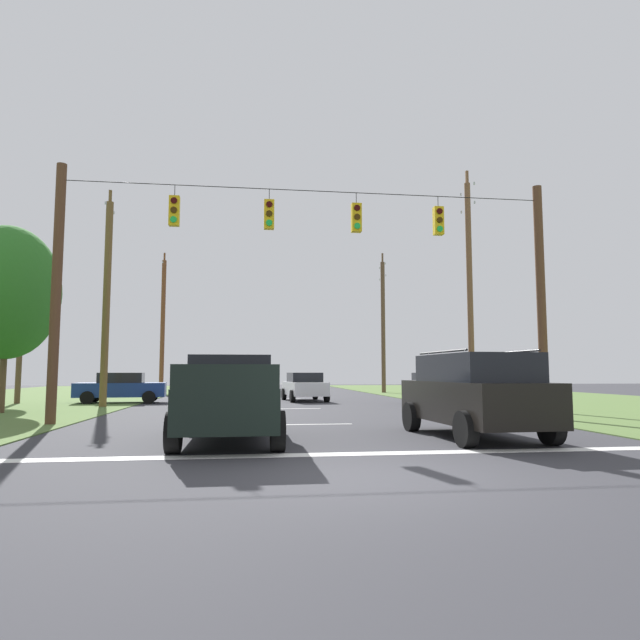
{
  "coord_description": "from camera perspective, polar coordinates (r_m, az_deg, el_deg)",
  "views": [
    {
      "loc": [
        -1.92,
        -8.1,
        1.56
      ],
      "look_at": [
        0.3,
        8.52,
        3.15
      ],
      "focal_mm": 30.9,
      "sensor_mm": 36.0,
      "label": 1
    }
  ],
  "objects": [
    {
      "name": "shoulder_grass_right",
      "position": [
        28.69,
        28.9,
        -7.82
      ],
      "size": [
        16.0,
        80.0,
        0.03
      ],
      "primitive_type": "cube",
      "color": "#536F36",
      "rests_on": "ground"
    },
    {
      "name": "stop_bar_stripe",
      "position": [
        10.78,
        2.81,
        -13.69
      ],
      "size": [
        13.34,
        0.45,
        0.01
      ],
      "primitive_type": "cube",
      "color": "white",
      "rests_on": "ground"
    },
    {
      "name": "tree_roadside_far_right",
      "position": [
        31.03,
        -28.42,
        2.92
      ],
      "size": [
        2.6,
        2.6,
        8.11
      ],
      "color": "brown",
      "rests_on": "ground"
    },
    {
      "name": "suv_black",
      "position": [
        13.78,
        15.64,
        -7.28
      ],
      "size": [
        2.41,
        4.89,
        2.05
      ],
      "color": "black",
      "rests_on": "ground"
    },
    {
      "name": "utility_pole_mid_right",
      "position": [
        26.9,
        15.25,
        3.45
      ],
      "size": [
        0.27,
        1.7,
        11.19
      ],
      "color": "brown",
      "rests_on": "ground"
    },
    {
      "name": "lane_dash_1",
      "position": [
        23.73,
        -2.98,
        -9.15
      ],
      "size": [
        2.5,
        0.15,
        0.01
      ],
      "primitive_type": "cube",
      "rotation": [
        0.0,
        0.0,
        1.57
      ],
      "color": "white",
      "rests_on": "ground"
    },
    {
      "name": "lane_dash_0",
      "position": [
        16.68,
        -0.98,
        -10.75
      ],
      "size": [
        2.5,
        0.15,
        0.01
      ],
      "primitive_type": "cube",
      "rotation": [
        0.0,
        0.0,
        1.57
      ],
      "color": "white",
      "rests_on": "ground"
    },
    {
      "name": "distant_car_oncoming",
      "position": [
        27.2,
        11.76,
        -6.91
      ],
      "size": [
        2.06,
        4.32,
        1.52
      ],
      "color": "slate",
      "rests_on": "ground"
    },
    {
      "name": "tree_roadside_right",
      "position": [
        24.28,
        -29.66,
        2.52
      ],
      "size": [
        3.84,
        3.84,
        7.19
      ],
      "color": "brown",
      "rests_on": "ground"
    },
    {
      "name": "pickup_truck",
      "position": [
        12.93,
        -9.35,
        -7.96
      ],
      "size": [
        2.28,
        5.4,
        1.95
      ],
      "color": "black",
      "rests_on": "ground"
    },
    {
      "name": "distant_car_far_parked",
      "position": [
        29.48,
        -19.9,
        -6.58
      ],
      "size": [
        4.44,
        2.31,
        1.52
      ],
      "color": "navy",
      "rests_on": "ground"
    },
    {
      "name": "ground_plane",
      "position": [
        8.47,
        5.84,
        -15.98
      ],
      "size": [
        120.0,
        120.0,
        0.0
      ],
      "primitive_type": "plane",
      "color": "#333338"
    },
    {
      "name": "overhead_signal_span",
      "position": [
        17.68,
        -0.77,
        4.03
      ],
      "size": [
        15.89,
        0.31,
        7.94
      ],
      "color": "brown",
      "rests_on": "ground"
    },
    {
      "name": "utility_pole_far_left",
      "position": [
        42.27,
        -15.98,
        -0.44
      ],
      "size": [
        0.32,
        1.65,
        10.43
      ],
      "color": "brown",
      "rests_on": "ground"
    },
    {
      "name": "utility_pole_mid_left",
      "position": [
        26.55,
        -21.24,
        1.93
      ],
      "size": [
        0.32,
        1.61,
        9.86
      ],
      "color": "brown",
      "rests_on": "ground"
    },
    {
      "name": "utility_pole_far_right",
      "position": [
        41.74,
        6.56,
        -0.33
      ],
      "size": [
        0.31,
        1.93,
        10.58
      ],
      "color": "brown",
      "rests_on": "ground"
    },
    {
      "name": "distant_car_crossing_white",
      "position": [
        29.97,
        -1.62,
        -6.87
      ],
      "size": [
        2.32,
        4.44,
        1.52
      ],
      "color": "silver",
      "rests_on": "ground"
    },
    {
      "name": "lane_dash_2",
      "position": [
        32.41,
        -4.24,
        -8.14
      ],
      "size": [
        2.5,
        0.15,
        0.01
      ],
      "primitive_type": "cube",
      "rotation": [
        0.0,
        0.0,
        1.57
      ],
      "color": "white",
      "rests_on": "ground"
    }
  ]
}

